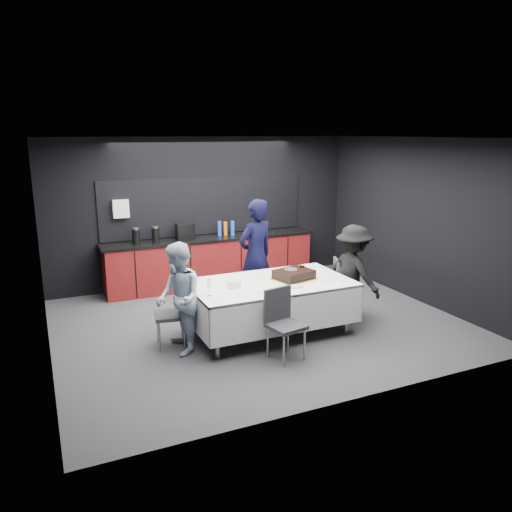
{
  "coord_description": "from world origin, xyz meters",
  "views": [
    {
      "loc": [
        -3.01,
        -6.6,
        2.89
      ],
      "look_at": [
        0.0,
        0.1,
        1.05
      ],
      "focal_mm": 35.0,
      "sensor_mm": 36.0,
      "label": 1
    }
  ],
  "objects_px": {
    "plate_stack": "(234,284)",
    "chair_near": "(282,318)",
    "person_left": "(179,299)",
    "chair_left": "(176,309)",
    "party_table": "(270,291)",
    "cake_assembly": "(294,275)",
    "person_center": "(256,255)",
    "person_right": "(353,274)",
    "champagne_flute": "(209,284)",
    "chair_right": "(343,283)"
  },
  "relations": [
    {
      "from": "party_table",
      "to": "cake_assembly",
      "type": "relative_size",
      "value": 3.58
    },
    {
      "from": "chair_near",
      "to": "champagne_flute",
      "type": "bearing_deg",
      "value": 144.87
    },
    {
      "from": "party_table",
      "to": "plate_stack",
      "type": "distance_m",
      "value": 0.6
    },
    {
      "from": "cake_assembly",
      "to": "person_center",
      "type": "xyz_separation_m",
      "value": [
        -0.16,
        1.01,
        0.08
      ]
    },
    {
      "from": "plate_stack",
      "to": "chair_near",
      "type": "distance_m",
      "value": 0.91
    },
    {
      "from": "party_table",
      "to": "person_left",
      "type": "xyz_separation_m",
      "value": [
        -1.39,
        -0.1,
        0.11
      ]
    },
    {
      "from": "party_table",
      "to": "cake_assembly",
      "type": "bearing_deg",
      "value": -2.87
    },
    {
      "from": "chair_right",
      "to": "chair_near",
      "type": "distance_m",
      "value": 1.86
    },
    {
      "from": "chair_near",
      "to": "party_table",
      "type": "bearing_deg",
      "value": 75.42
    },
    {
      "from": "plate_stack",
      "to": "person_left",
      "type": "relative_size",
      "value": 0.14
    },
    {
      "from": "plate_stack",
      "to": "person_center",
      "type": "xyz_separation_m",
      "value": [
        0.79,
        1.01,
        0.09
      ]
    },
    {
      "from": "party_table",
      "to": "cake_assembly",
      "type": "xyz_separation_m",
      "value": [
        0.38,
        -0.02,
        0.21
      ]
    },
    {
      "from": "cake_assembly",
      "to": "chair_near",
      "type": "relative_size",
      "value": 0.7
    },
    {
      "from": "person_center",
      "to": "party_table",
      "type": "bearing_deg",
      "value": 60.89
    },
    {
      "from": "champagne_flute",
      "to": "person_right",
      "type": "xyz_separation_m",
      "value": [
        2.39,
        0.15,
        -0.18
      ]
    },
    {
      "from": "plate_stack",
      "to": "chair_near",
      "type": "height_order",
      "value": "chair_near"
    },
    {
      "from": "champagne_flute",
      "to": "chair_left",
      "type": "relative_size",
      "value": 0.24
    },
    {
      "from": "plate_stack",
      "to": "chair_right",
      "type": "height_order",
      "value": "chair_right"
    },
    {
      "from": "person_left",
      "to": "person_right",
      "type": "xyz_separation_m",
      "value": [
        2.77,
        0.02,
        0.01
      ]
    },
    {
      "from": "chair_near",
      "to": "person_left",
      "type": "relative_size",
      "value": 0.62
    },
    {
      "from": "person_center",
      "to": "person_left",
      "type": "bearing_deg",
      "value": 17.49
    },
    {
      "from": "person_left",
      "to": "chair_near",
      "type": "bearing_deg",
      "value": 63.98
    },
    {
      "from": "person_center",
      "to": "person_right",
      "type": "distance_m",
      "value": 1.59
    },
    {
      "from": "party_table",
      "to": "champagne_flute",
      "type": "distance_m",
      "value": 1.08
    },
    {
      "from": "chair_right",
      "to": "person_left",
      "type": "bearing_deg",
      "value": -174.28
    },
    {
      "from": "chair_left",
      "to": "plate_stack",
      "type": "bearing_deg",
      "value": -9.31
    },
    {
      "from": "chair_left",
      "to": "cake_assembly",
      "type": "bearing_deg",
      "value": -4.47
    },
    {
      "from": "party_table",
      "to": "plate_stack",
      "type": "xyz_separation_m",
      "value": [
        -0.57,
        -0.01,
        0.19
      ]
    },
    {
      "from": "person_center",
      "to": "person_left",
      "type": "height_order",
      "value": "person_center"
    },
    {
      "from": "champagne_flute",
      "to": "person_center",
      "type": "distance_m",
      "value": 1.74
    },
    {
      "from": "champagne_flute",
      "to": "person_center",
      "type": "height_order",
      "value": "person_center"
    },
    {
      "from": "chair_right",
      "to": "person_right",
      "type": "distance_m",
      "value": 0.34
    },
    {
      "from": "chair_right",
      "to": "party_table",
      "type": "bearing_deg",
      "value": -172.77
    },
    {
      "from": "chair_near",
      "to": "person_left",
      "type": "xyz_separation_m",
      "value": [
        -1.18,
        0.7,
        0.21
      ]
    },
    {
      "from": "chair_right",
      "to": "person_right",
      "type": "relative_size",
      "value": 0.61
    },
    {
      "from": "party_table",
      "to": "person_right",
      "type": "height_order",
      "value": "person_right"
    },
    {
      "from": "party_table",
      "to": "cake_assembly",
      "type": "height_order",
      "value": "cake_assembly"
    },
    {
      "from": "cake_assembly",
      "to": "chair_left",
      "type": "distance_m",
      "value": 1.78
    },
    {
      "from": "plate_stack",
      "to": "cake_assembly",
      "type": "bearing_deg",
      "value": -0.31
    },
    {
      "from": "chair_near",
      "to": "person_right",
      "type": "xyz_separation_m",
      "value": [
        1.59,
        0.71,
        0.23
      ]
    },
    {
      "from": "person_left",
      "to": "person_right",
      "type": "height_order",
      "value": "person_right"
    },
    {
      "from": "cake_assembly",
      "to": "chair_left",
      "type": "xyz_separation_m",
      "value": [
        -1.75,
        0.14,
        -0.31
      ]
    },
    {
      "from": "cake_assembly",
      "to": "person_center",
      "type": "relative_size",
      "value": 0.35
    },
    {
      "from": "person_left",
      "to": "chair_right",
      "type": "bearing_deg",
      "value": 100.26
    },
    {
      "from": "chair_left",
      "to": "chair_near",
      "type": "relative_size",
      "value": 1.0
    },
    {
      "from": "champagne_flute",
      "to": "person_right",
      "type": "bearing_deg",
      "value": 3.56
    },
    {
      "from": "champagne_flute",
      "to": "chair_near",
      "type": "bearing_deg",
      "value": -35.13
    },
    {
      "from": "champagne_flute",
      "to": "chair_left",
      "type": "bearing_deg",
      "value": 135.66
    },
    {
      "from": "chair_near",
      "to": "person_center",
      "type": "relative_size",
      "value": 0.5
    },
    {
      "from": "cake_assembly",
      "to": "person_right",
      "type": "bearing_deg",
      "value": -3.88
    }
  ]
}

